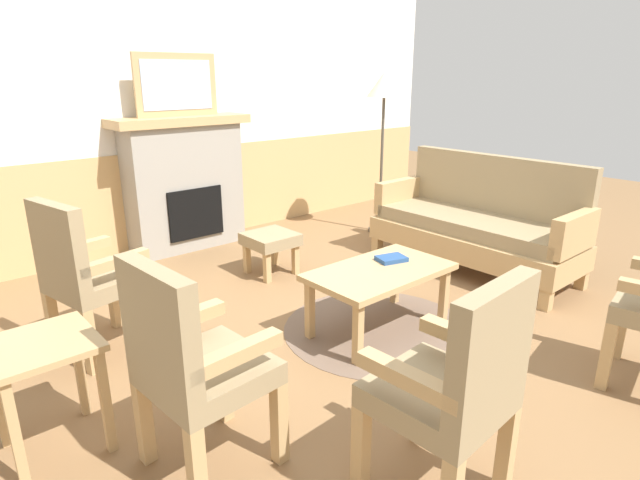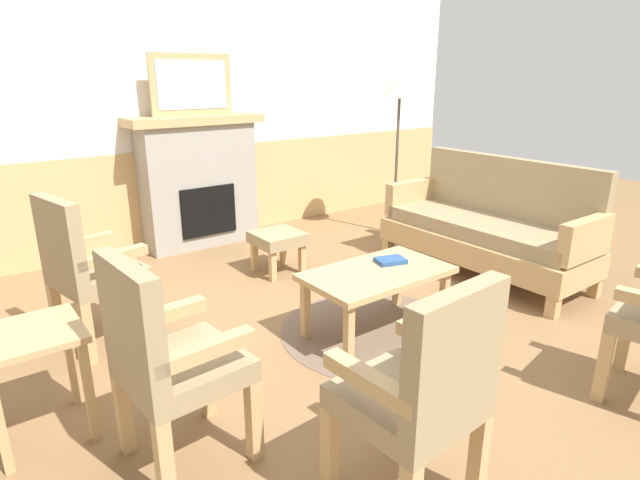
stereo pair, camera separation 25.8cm
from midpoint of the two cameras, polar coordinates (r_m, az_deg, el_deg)
The scene contains 14 objects.
ground_plane at distance 3.59m, azimuth 1.64°, elevation -9.73°, with size 14.00×14.00×0.00m, color olive.
wall_back at distance 5.39m, azimuth -17.86°, elevation 13.32°, with size 7.20×0.14×2.70m.
fireplace at distance 5.25m, azimuth -16.07°, elevation 6.10°, with size 1.30×0.44×1.28m.
framed_picture at distance 5.15m, azimuth -16.96°, elevation 16.01°, with size 0.80×0.04×0.56m.
couch at distance 4.69m, azimuth 15.37°, elevation 1.57°, with size 0.70×1.80×0.98m.
coffee_table at distance 3.42m, azimuth 4.46°, elevation -4.07°, with size 0.96×0.56×0.44m.
round_rug at distance 3.58m, azimuth 4.31°, elevation -9.75°, with size 1.28×1.28×0.01m, color brown.
book_on_table at distance 3.55m, azimuth 5.81°, elevation -2.09°, with size 0.19×0.14×0.03m, color navy.
footstool at distance 4.46m, azimuth -7.11°, elevation -0.22°, with size 0.40×0.40×0.36m.
armchair_near_fireplace at distance 3.43m, azimuth -26.49°, elevation -3.15°, with size 0.57×0.57×0.98m.
armchair_by_window_left at distance 2.27m, azimuth -17.22°, elevation -12.60°, with size 0.51×0.51×0.98m.
armchair_front_left at distance 2.07m, azimuth 11.15°, elevation -15.31°, with size 0.51×0.51×0.98m.
side_table at distance 2.70m, azimuth -30.57°, elevation -11.83°, with size 0.44×0.44×0.55m.
floor_lamp_by_couch at distance 5.50m, azimuth 5.68°, elevation 15.59°, with size 0.36×0.36×1.68m.
Camera 1 is at (-2.27, -2.24, 1.66)m, focal length 29.07 mm.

